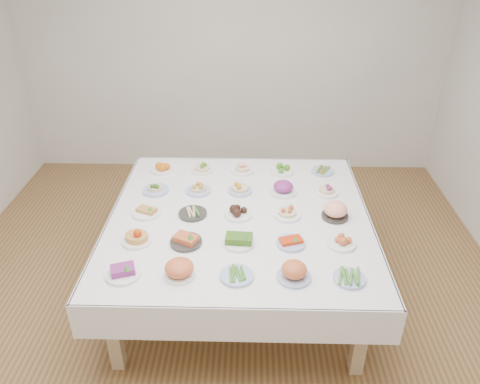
{
  "coord_description": "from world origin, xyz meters",
  "views": [
    {
      "loc": [
        0.23,
        -2.96,
        2.78
      ],
      "look_at": [
        0.15,
        0.3,
        0.88
      ],
      "focal_mm": 35.0,
      "sensor_mm": 36.0,
      "label": 1
    }
  ],
  "objects_px": {
    "display_table": "(240,223)",
    "dish_24": "(322,171)",
    "dish_12": "(238,210)",
    "dish_0": "(123,270)"
  },
  "relations": [
    {
      "from": "display_table",
      "to": "dish_24",
      "type": "bearing_deg",
      "value": 45.01
    },
    {
      "from": "dish_12",
      "to": "dish_24",
      "type": "distance_m",
      "value": 1.07
    },
    {
      "from": "dish_0",
      "to": "dish_24",
      "type": "height_order",
      "value": "dish_0"
    },
    {
      "from": "dish_0",
      "to": "dish_24",
      "type": "distance_m",
      "value": 2.11
    },
    {
      "from": "dish_0",
      "to": "dish_24",
      "type": "relative_size",
      "value": 1.14
    },
    {
      "from": "dish_12",
      "to": "dish_24",
      "type": "xyz_separation_m",
      "value": [
        0.76,
        0.75,
        -0.03
      ]
    },
    {
      "from": "display_table",
      "to": "dish_12",
      "type": "distance_m",
      "value": 0.12
    },
    {
      "from": "dish_12",
      "to": "dish_24",
      "type": "height_order",
      "value": "dish_12"
    },
    {
      "from": "display_table",
      "to": "dish_0",
      "type": "relative_size",
      "value": 8.99
    },
    {
      "from": "dish_12",
      "to": "dish_0",
      "type": "bearing_deg",
      "value": -134.86
    }
  ]
}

